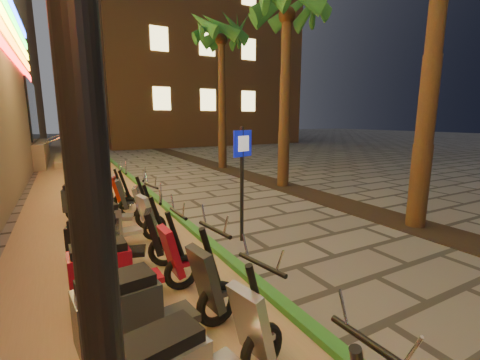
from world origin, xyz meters
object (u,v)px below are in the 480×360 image
scooter_11 (92,194)px  scooter_9 (108,208)px  scooter_5 (146,308)px  scooter_6 (122,269)px  pedestrian_sign (242,168)px  scooter_10 (93,200)px  scooter_8 (114,224)px  scooter_7 (112,240)px

scooter_11 → scooter_9: bearing=-68.2°
scooter_5 → scooter_6: bearing=85.6°
pedestrian_sign → scooter_9: (-2.24, 1.81, -0.93)m
scooter_10 → pedestrian_sign: bearing=-38.0°
scooter_8 → scooter_10: bearing=85.2°
scooter_5 → scooter_11: 5.92m
scooter_5 → scooter_9: size_ratio=1.05×
scooter_8 → scooter_10: scooter_10 is taller
pedestrian_sign → scooter_10: 3.81m
scooter_7 → scooter_9: scooter_9 is taller
pedestrian_sign → scooter_10: size_ratio=1.32×
scooter_10 → scooter_9: bearing=-66.6°
scooter_7 → scooter_11: size_ratio=1.06×
scooter_7 → scooter_9: (0.17, 1.97, 0.00)m
scooter_9 → scooter_11: (-0.17, 1.81, -0.03)m
pedestrian_sign → scooter_8: (-2.27, 0.73, -0.94)m
scooter_10 → scooter_11: (0.05, 0.87, -0.03)m
scooter_11 → scooter_5: bearing=-73.1°
scooter_5 → scooter_6: size_ratio=1.06×
scooter_6 → scooter_8: size_ratio=1.01×
pedestrian_sign → scooter_11: pedestrian_sign is taller
scooter_8 → scooter_11: 2.89m
pedestrian_sign → scooter_6: (-2.42, -1.24, -0.94)m
scooter_8 → scooter_11: (-0.14, 2.89, -0.02)m
scooter_7 → scooter_10: 2.92m
scooter_9 → scooter_10: size_ratio=0.98×
pedestrian_sign → scooter_5: 3.41m
pedestrian_sign → scooter_7: (-2.41, -0.16, -0.93)m
scooter_5 → scooter_10: scooter_5 is taller
pedestrian_sign → scooter_10: (-2.46, 2.75, -0.93)m
scooter_9 → scooter_11: bearing=112.0°
pedestrian_sign → scooter_9: bearing=120.7°
scooter_6 → scooter_10: 3.99m
scooter_7 → scooter_10: bearing=106.9°
scooter_9 → scooter_10: (-0.22, 0.95, 0.00)m
pedestrian_sign → scooter_8: 2.56m
scooter_5 → scooter_8: size_ratio=1.07×
scooter_7 → scooter_5: bearing=-72.6°
scooter_6 → scooter_11: (0.01, 4.86, -0.02)m
scooter_7 → scooter_9: 1.98m
scooter_6 → scooter_11: bearing=87.6°
scooter_8 → scooter_9: 1.08m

